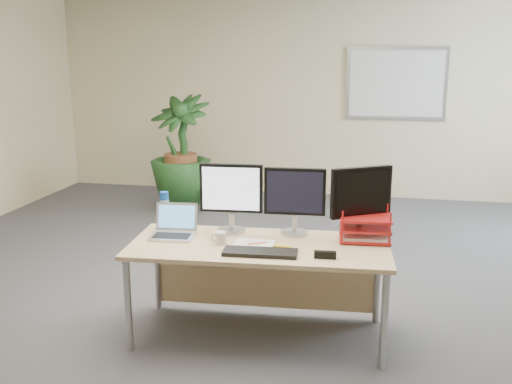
% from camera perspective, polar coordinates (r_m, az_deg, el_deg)
% --- Properties ---
extents(floor, '(8.00, 8.00, 0.00)m').
position_cam_1_polar(floor, '(4.42, -1.55, -12.30)').
color(floor, '#46454A').
rests_on(floor, ground).
extents(back_wall, '(7.00, 0.04, 2.70)m').
position_cam_1_polar(back_wall, '(7.94, 4.95, 9.39)').
color(back_wall, beige).
rests_on(back_wall, floor).
extents(whiteboard, '(1.30, 0.04, 0.95)m').
position_cam_1_polar(whiteboard, '(7.85, 13.83, 10.47)').
color(whiteboard, '#B1B1B6').
rests_on(whiteboard, back_wall).
extents(desk, '(1.80, 0.85, 0.67)m').
position_cam_1_polar(desk, '(4.02, 0.48, -6.69)').
color(desk, tan).
rests_on(desk, floor).
extents(floor_plant, '(1.03, 1.03, 1.50)m').
position_cam_1_polar(floor_plant, '(7.00, -7.54, 3.80)').
color(floor_plant, '#133515').
rests_on(floor_plant, floor).
extents(monitor_left, '(0.45, 0.20, 0.50)m').
position_cam_1_polar(monitor_left, '(4.07, -2.49, -0.16)').
color(monitor_left, '#ABACB0').
rests_on(monitor_left, desk).
extents(monitor_right, '(0.43, 0.20, 0.48)m').
position_cam_1_polar(monitor_right, '(4.03, 3.91, -0.48)').
color(monitor_right, '#ABACB0').
rests_on(monitor_right, desk).
extents(monitor_dark, '(0.41, 0.27, 0.50)m').
position_cam_1_polar(monitor_dark, '(4.01, 10.47, -0.56)').
color(monitor_dark, '#ABACB0').
rests_on(monitor_dark, desk).
extents(laptop, '(0.32, 0.28, 0.22)m').
position_cam_1_polar(laptop, '(4.10, -8.18, -3.54)').
color(laptop, silver).
rests_on(laptop, desk).
extents(keyboard, '(0.49, 0.19, 0.03)m').
position_cam_1_polar(keyboard, '(3.69, 0.42, -6.05)').
color(keyboard, black).
rests_on(keyboard, desk).
extents(coffee_mug, '(0.11, 0.08, 0.08)m').
position_cam_1_polar(coffee_mug, '(3.89, -3.59, -4.61)').
color(coffee_mug, silver).
rests_on(coffee_mug, desk).
extents(spiral_notebook, '(0.28, 0.21, 0.01)m').
position_cam_1_polar(spiral_notebook, '(3.87, -0.21, -5.24)').
color(spiral_notebook, silver).
rests_on(spiral_notebook, desk).
extents(orange_pen, '(0.12, 0.07, 0.01)m').
position_cam_1_polar(orange_pen, '(3.86, 0.09, -5.13)').
color(orange_pen, orange).
rests_on(orange_pen, spiral_notebook).
extents(yellow_highlighter, '(0.12, 0.02, 0.02)m').
position_cam_1_polar(yellow_highlighter, '(3.82, 2.65, -5.47)').
color(yellow_highlighter, yellow).
rests_on(yellow_highlighter, desk).
extents(water_bottle, '(0.07, 0.07, 0.27)m').
position_cam_1_polar(water_bottle, '(4.27, -9.12, -1.84)').
color(water_bottle, silver).
rests_on(water_bottle, desk).
extents(letter_tray, '(0.36, 0.28, 0.16)m').
position_cam_1_polar(letter_tray, '(4.02, 10.83, -3.74)').
color(letter_tray, '#A91614').
rests_on(letter_tray, desk).
extents(stapler, '(0.14, 0.05, 0.05)m').
position_cam_1_polar(stapler, '(3.64, 6.93, -6.25)').
color(stapler, black).
rests_on(stapler, desk).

